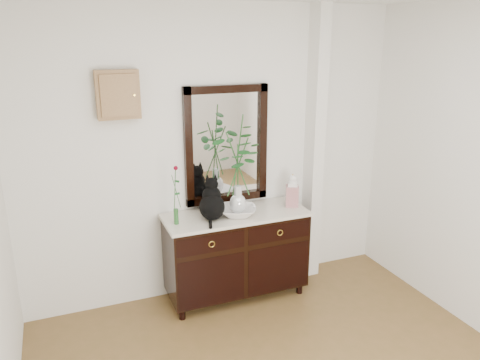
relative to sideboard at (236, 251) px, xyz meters
name	(u,v)px	position (x,y,z in m)	size (l,w,h in m)	color
wall_back	(216,155)	(-0.10, 0.25, 0.88)	(3.60, 0.04, 2.70)	silver
pilaster	(314,148)	(0.90, 0.17, 0.88)	(0.12, 0.20, 2.70)	silver
sideboard	(236,251)	(0.00, 0.00, 0.00)	(1.33, 0.52, 0.82)	black
wall_mirror	(226,145)	(0.00, 0.24, 0.97)	(0.80, 0.06, 1.10)	black
key_cabinet	(118,95)	(-0.95, 0.21, 1.48)	(0.35, 0.10, 0.40)	brown
cat	(212,199)	(-0.24, -0.04, 0.56)	(0.26, 0.32, 0.37)	black
lotus_bowl	(238,211)	(0.00, -0.05, 0.42)	(0.33, 0.33, 0.08)	white
vase_branches	(238,165)	(0.00, -0.05, 0.85)	(0.44, 0.44, 0.92)	silver
bud_vase_rose	(175,195)	(-0.57, -0.04, 0.64)	(0.06, 0.06, 0.53)	#285F29
ginger_jar	(292,190)	(0.57, -0.01, 0.54)	(0.12, 0.12, 0.32)	silver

